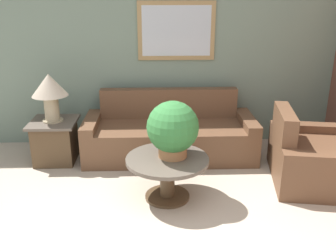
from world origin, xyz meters
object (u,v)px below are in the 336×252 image
object	(u,v)px
coffee_table	(167,169)
armchair	(314,159)
potted_plant_on_table	(172,129)
table_lamp	(49,89)
couch_main	(169,136)
side_table	(55,141)

from	to	relation	value
coffee_table	armchair	bearing A→B (deg)	10.98
coffee_table	potted_plant_on_table	xyz separation A→B (m)	(0.06, 0.04, 0.45)
coffee_table	table_lamp	distance (m)	1.87
couch_main	potted_plant_on_table	xyz separation A→B (m)	(-0.01, -1.09, 0.51)
armchair	table_lamp	xyz separation A→B (m)	(-3.18, 0.67, 0.70)
side_table	table_lamp	size ratio (longest dim) A/B	0.96
couch_main	armchair	xyz separation A→B (m)	(1.67, -0.80, -0.01)
potted_plant_on_table	table_lamp	bearing A→B (deg)	147.29
couch_main	table_lamp	xyz separation A→B (m)	(-1.51, -0.13, 0.69)
table_lamp	potted_plant_on_table	size ratio (longest dim) A/B	1.01
couch_main	table_lamp	size ratio (longest dim) A/B	3.68
couch_main	table_lamp	bearing A→B (deg)	-175.07
table_lamp	side_table	bearing A→B (deg)	-63.43
side_table	couch_main	bearing A→B (deg)	4.93
couch_main	coffee_table	bearing A→B (deg)	-93.57
coffee_table	table_lamp	size ratio (longest dim) A/B	1.44
coffee_table	potted_plant_on_table	size ratio (longest dim) A/B	1.46
couch_main	coffee_table	world-z (taller)	couch_main
armchair	coffee_table	xyz separation A→B (m)	(-1.74, -0.34, 0.07)
couch_main	armchair	world-z (taller)	same
armchair	coffee_table	world-z (taller)	armchair
couch_main	side_table	xyz separation A→B (m)	(-1.51, -0.13, 0.00)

